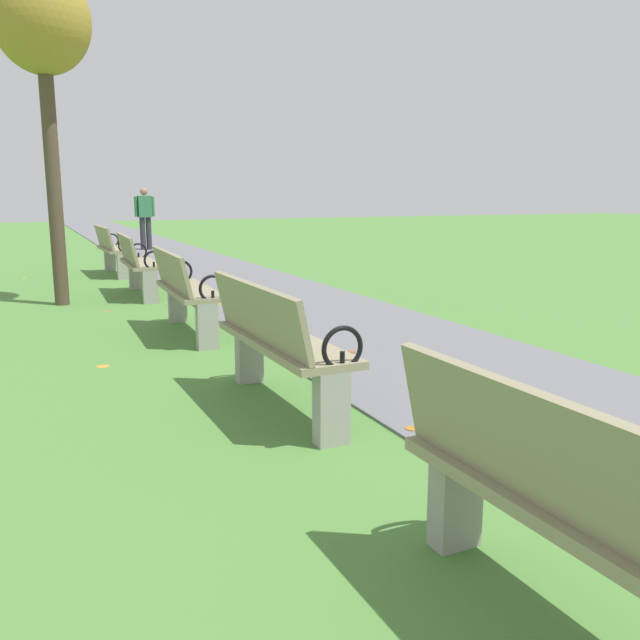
{
  "coord_description": "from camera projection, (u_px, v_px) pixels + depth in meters",
  "views": [
    {
      "loc": [
        -2.05,
        1.48,
        1.48
      ],
      "look_at": [
        -0.05,
        5.91,
        0.55
      ],
      "focal_mm": 37.15,
      "sensor_mm": 36.0,
      "label": 1
    }
  ],
  "objects": [
    {
      "name": "paved_walkway",
      "position": [
        165.0,
        254.0,
        16.38
      ],
      "size": [
        2.45,
        44.0,
        0.02
      ],
      "primitive_type": "cube",
      "color": "slate",
      "rests_on": "ground"
    },
    {
      "name": "park_bench_2",
      "position": [
        589.0,
        518.0,
        2.06
      ],
      "size": [
        0.49,
        1.61,
        0.9
      ],
      "color": "gray",
      "rests_on": "ground"
    },
    {
      "name": "park_bench_3",
      "position": [
        277.0,
        342.0,
        4.52
      ],
      "size": [
        0.49,
        1.61,
        0.9
      ],
      "color": "gray",
      "rests_on": "ground"
    },
    {
      "name": "park_bench_4",
      "position": [
        185.0,
        290.0,
        6.96
      ],
      "size": [
        0.51,
        1.61,
        0.9
      ],
      "color": "gray",
      "rests_on": "ground"
    },
    {
      "name": "park_bench_5",
      "position": [
        138.0,
        263.0,
        9.63
      ],
      "size": [
        0.52,
        1.61,
        0.9
      ],
      "color": "gray",
      "rests_on": "ground"
    },
    {
      "name": "park_bench_6",
      "position": [
        112.0,
        249.0,
        12.16
      ],
      "size": [
        0.52,
        1.61,
        0.9
      ],
      "color": "gray",
      "rests_on": "ground"
    },
    {
      "name": "tree_2",
      "position": [
        42.0,
        30.0,
        8.32
      ],
      "size": [
        1.2,
        1.2,
        4.28
      ],
      "color": "#4C3D2D",
      "rests_on": "ground"
    },
    {
      "name": "pedestrian_walking",
      "position": [
        145.0,
        215.0,
        17.44
      ],
      "size": [
        0.53,
        0.24,
        1.62
      ],
      "color": "#2D2D38",
      "rests_on": "paved_walkway"
    },
    {
      "name": "scattered_leaves",
      "position": [
        171.0,
        327.0,
        7.4
      ],
      "size": [
        2.83,
        12.83,
        0.02
      ],
      "color": "gold",
      "rests_on": "ground"
    }
  ]
}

